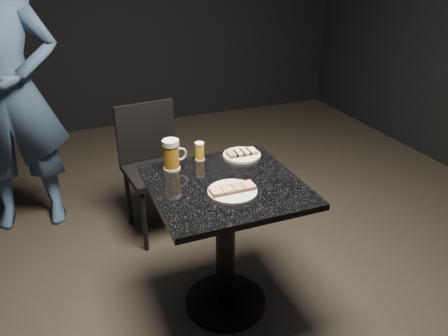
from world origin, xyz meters
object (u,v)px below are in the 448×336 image
Objects in this scene: chair at (154,161)px; patron at (9,94)px; beer_mug at (172,155)px; beer_tumbler at (200,151)px; plate_small at (242,155)px; plate_large at (232,192)px; table at (225,226)px.

patron is at bearing 152.74° from chair.
beer_mug is 0.17m from beer_tumbler.
beer_tumbler is (0.16, 0.05, -0.03)m from beer_mug.
plate_small is 0.23m from beer_tumbler.
plate_large reaches higher than table.
beer_mug is at bearing -178.86° from plate_small.
beer_tumbler is (-0.02, 0.39, 0.04)m from plate_large.
patron is at bearing 125.76° from beer_mug.
beer_mug is (0.76, -1.06, -0.10)m from patron.
beer_mug reaches higher than plate_large.
chair is at bearing 86.60° from beer_mug.
plate_small is 2.05× the size of beer_tumbler.
table is 0.44m from beer_mug.
plate_small is 0.40m from table.
chair is at bearing 98.51° from plate_large.
plate_large is at bearing -81.49° from chair.
table is at bearing -84.12° from beer_tumbler.
plate_large is 1.43× the size of beer_mug.
plate_large is at bearing -49.27° from patron.
patron reaches higher than beer_mug.
patron reaches higher than chair.
beer_tumbler reaches higher than plate_large.
table is at bearing -80.06° from chair.
plate_large is 0.12× the size of patron.
plate_large is at bearing -119.92° from plate_small.
plate_large is 0.30× the size of table.
patron reaches higher than plate_large.
table is 0.87× the size of chair.
chair is (-0.35, 0.64, -0.26)m from plate_small.
table is 7.65× the size of beer_tumbler.
beer_mug reaches higher than table.
beer_tumbler is at bearing -40.83° from patron.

